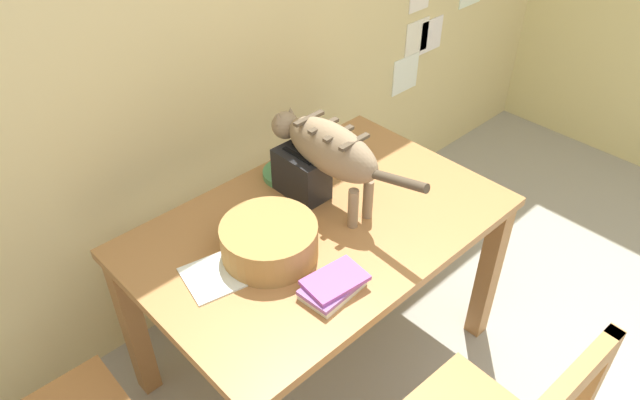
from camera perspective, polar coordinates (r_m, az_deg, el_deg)
wall_rear at (r=2.30m, az=-10.88°, el=16.72°), size 5.24×0.11×2.50m
dining_table at (r=2.11m, az=-0.00°, el=-4.08°), size 1.29×0.84×0.73m
cat at (r=2.02m, az=0.81°, el=4.89°), size 0.14×0.69×0.33m
saucer_bowl at (r=2.27m, az=-3.18°, el=2.60°), size 0.19×0.19×0.03m
coffee_mug at (r=2.24m, az=-3.16°, el=3.69°), size 0.12×0.08×0.08m
magazine at (r=1.90m, az=-8.85°, el=-6.74°), size 0.30×0.24×0.01m
book_stack at (r=1.80m, az=1.28°, el=-8.27°), size 0.21×0.14×0.05m
wicker_basket at (r=1.90m, az=-4.91°, el=-3.87°), size 0.31×0.31×0.12m
toaster at (r=2.14m, az=-1.72°, el=2.58°), size 0.12×0.20×0.18m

